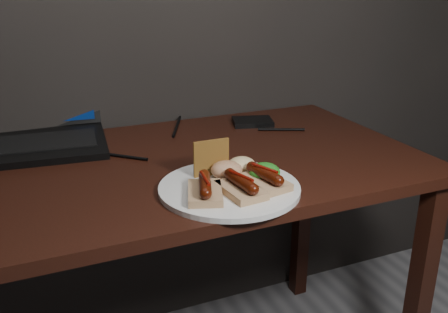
% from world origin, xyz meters
% --- Properties ---
extents(desk, '(1.40, 0.70, 0.75)m').
position_xyz_m(desk, '(0.00, 1.38, 0.66)').
color(desk, black).
rests_on(desk, ground).
extents(laptop, '(0.39, 0.41, 0.25)m').
position_xyz_m(laptop, '(-0.24, 1.68, 0.80)').
color(laptop, black).
rests_on(laptop, desk).
extents(hard_drive, '(0.14, 0.12, 0.02)m').
position_xyz_m(hard_drive, '(0.39, 1.59, 0.76)').
color(hard_drive, black).
rests_on(hard_drive, desk).
extents(desk_cables, '(0.93, 0.40, 0.01)m').
position_xyz_m(desk_cables, '(0.01, 1.53, 0.75)').
color(desk_cables, black).
rests_on(desk_cables, desk).
extents(plate, '(0.36, 0.36, 0.01)m').
position_xyz_m(plate, '(0.12, 1.16, 0.76)').
color(plate, white).
rests_on(plate, desk).
extents(bread_sausage_left, '(0.10, 0.13, 0.04)m').
position_xyz_m(bread_sausage_left, '(0.05, 1.13, 0.78)').
color(bread_sausage_left, tan).
rests_on(bread_sausage_left, plate).
extents(bread_sausage_center, '(0.08, 0.12, 0.04)m').
position_xyz_m(bread_sausage_center, '(0.13, 1.12, 0.78)').
color(bread_sausage_center, tan).
rests_on(bread_sausage_center, plate).
extents(bread_sausage_right, '(0.09, 0.13, 0.04)m').
position_xyz_m(bread_sausage_right, '(0.19, 1.13, 0.78)').
color(bread_sausage_right, tan).
rests_on(bread_sausage_right, plate).
extents(crispbread, '(0.09, 0.01, 0.08)m').
position_xyz_m(crispbread, '(0.11, 1.23, 0.80)').
color(crispbread, '#A06C2C').
rests_on(crispbread, plate).
extents(salad_greens, '(0.07, 0.07, 0.04)m').
position_xyz_m(salad_greens, '(0.21, 1.16, 0.78)').
color(salad_greens, '#175A12').
rests_on(salad_greens, plate).
extents(salsa_mound, '(0.07, 0.07, 0.04)m').
position_xyz_m(salsa_mound, '(0.13, 1.20, 0.78)').
color(salsa_mound, '#9C290F').
rests_on(salsa_mound, plate).
extents(coleslaw_mound, '(0.06, 0.06, 0.04)m').
position_xyz_m(coleslaw_mound, '(0.18, 1.23, 0.78)').
color(coleslaw_mound, beige).
rests_on(coleslaw_mound, plate).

